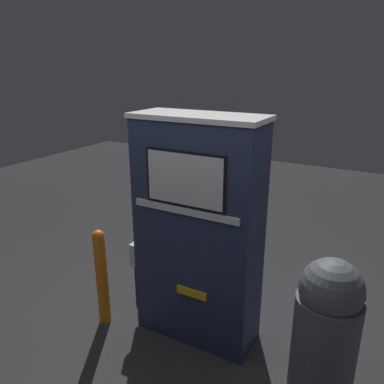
# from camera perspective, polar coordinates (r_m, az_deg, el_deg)

# --- Properties ---
(ground_plane) EXTENTS (14.00, 14.00, 0.00)m
(ground_plane) POSITION_cam_1_polar(r_m,az_deg,el_deg) (3.62, -0.91, -22.14)
(ground_plane) COLOR #2D2D30
(gas_pump) EXTENTS (1.16, 0.47, 2.01)m
(gas_pump) POSITION_cam_1_polar(r_m,az_deg,el_deg) (3.23, 0.88, -6.14)
(gas_pump) COLOR #232D4C
(gas_pump) RESTS_ON ground_plane
(safety_bollard) EXTENTS (0.11, 0.11, 0.97)m
(safety_bollard) POSITION_cam_1_polar(r_m,az_deg,el_deg) (3.68, -13.60, -12.27)
(safety_bollard) COLOR orange
(safety_bollard) RESTS_ON ground_plane
(trash_bin) EXTENTS (0.47, 0.47, 1.11)m
(trash_bin) POSITION_cam_1_polar(r_m,az_deg,el_deg) (3.05, 19.77, -18.86)
(trash_bin) COLOR #51565B
(trash_bin) RESTS_ON ground_plane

